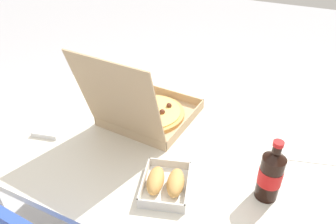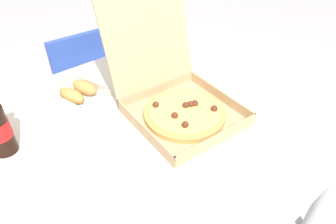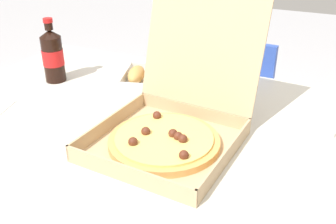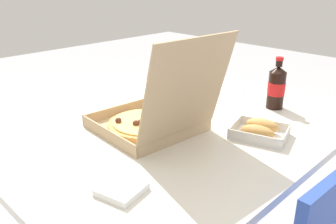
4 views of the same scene
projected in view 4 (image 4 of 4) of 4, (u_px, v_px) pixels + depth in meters
The scene contains 6 objects.
dining_table at pixel (176, 139), 1.42m from camera, with size 1.36×1.05×0.74m.
pizza_box_open at pixel (153, 118), 1.30m from camera, with size 0.38×0.47×0.38m.
bread_side_box at pixel (260, 130), 1.27m from camera, with size 0.20×0.23×0.06m.
cola_bottle at pixel (276, 87), 1.52m from camera, with size 0.07×0.07×0.22m.
paper_menu at pixel (231, 89), 1.80m from camera, with size 0.21×0.15×0.00m, color white.
napkin_pile at pixel (121, 189), 0.95m from camera, with size 0.11×0.11×0.02m, color white.
Camera 4 is at (0.93, 0.88, 1.30)m, focal length 38.01 mm.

